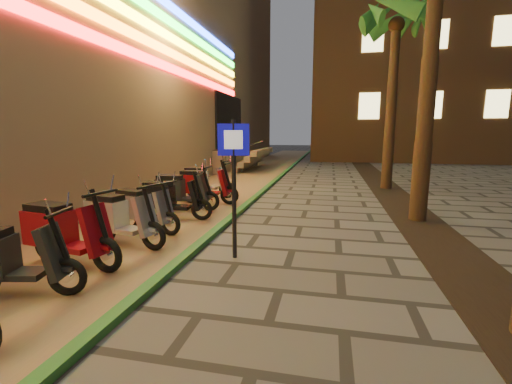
% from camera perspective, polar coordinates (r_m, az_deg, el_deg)
% --- Properties ---
extents(parking_strip, '(3.40, 60.00, 0.01)m').
position_cam_1_polar(parking_strip, '(12.68, -6.57, 0.12)').
color(parking_strip, '#8C7251').
rests_on(parking_strip, ground).
extents(green_curb, '(0.18, 60.00, 0.10)m').
position_cam_1_polar(green_curb, '(12.24, 0.98, 0.05)').
color(green_curb, '#286C2B').
rests_on(green_curb, ground).
extents(planting_strip, '(1.20, 40.00, 0.02)m').
position_cam_1_polar(planting_strip, '(7.47, 28.66, -7.87)').
color(planting_strip, black).
rests_on(planting_strip, ground).
extents(apartment_block, '(18.00, 16.06, 25.00)m').
position_cam_1_polar(apartment_block, '(36.18, 26.45, 25.51)').
color(apartment_block, brown).
rests_on(apartment_block, ground).
extents(palm_d, '(2.97, 3.02, 7.16)m').
position_cam_1_polar(palm_d, '(14.51, 22.38, 24.38)').
color(palm_d, '#472D19').
rests_on(palm_d, ground).
extents(pedestrian_sign, '(0.51, 0.16, 2.34)m').
position_cam_1_polar(pedestrian_sign, '(5.67, -3.72, 3.66)').
color(pedestrian_sign, black).
rests_on(pedestrian_sign, ground).
extents(scooter_6, '(1.68, 0.77, 1.18)m').
position_cam_1_polar(scooter_6, '(5.59, -36.40, -8.90)').
color(scooter_6, black).
rests_on(scooter_6, ground).
extents(scooter_7, '(1.85, 0.76, 1.30)m').
position_cam_1_polar(scooter_7, '(6.33, -29.52, -5.75)').
color(scooter_7, black).
rests_on(scooter_7, ground).
extents(scooter_8, '(1.77, 0.79, 1.24)m').
position_cam_1_polar(scooter_8, '(7.04, -22.09, -3.91)').
color(scooter_8, black).
rests_on(scooter_8, ground).
extents(scooter_9, '(1.66, 0.79, 1.17)m').
position_cam_1_polar(scooter_9, '(7.84, -18.64, -2.60)').
color(scooter_9, black).
rests_on(scooter_9, ground).
extents(scooter_10, '(1.74, 0.63, 1.22)m').
position_cam_1_polar(scooter_10, '(8.72, -14.29, -1.03)').
color(scooter_10, black).
rests_on(scooter_10, ground).
extents(scooter_11, '(1.80, 0.63, 1.26)m').
position_cam_1_polar(scooter_11, '(9.71, -12.61, 0.24)').
color(scooter_11, black).
rests_on(scooter_11, ground).
extents(scooter_12, '(1.83, 0.64, 1.30)m').
position_cam_1_polar(scooter_12, '(10.50, -9.05, 1.14)').
color(scooter_12, black).
rests_on(scooter_12, ground).
extents(scooter_13, '(1.80, 0.66, 1.26)m').
position_cam_1_polar(scooter_13, '(11.62, -8.79, 1.90)').
color(scooter_13, black).
rests_on(scooter_13, ground).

